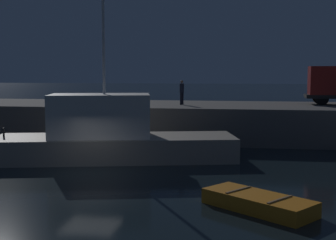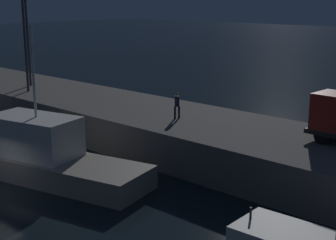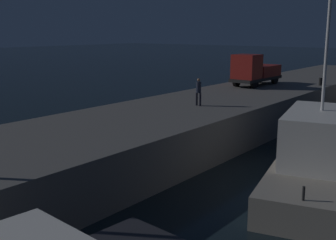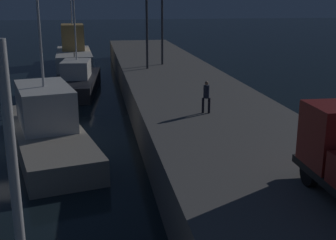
# 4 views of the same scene
# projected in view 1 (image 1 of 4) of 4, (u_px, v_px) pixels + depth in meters

# --- Properties ---
(ground_plane) EXTENTS (320.00, 320.00, 0.00)m
(ground_plane) POSITION_uv_depth(u_px,v_px,m) (90.00, 173.00, 21.43)
(ground_plane) COLOR black
(pier_quay) EXTENTS (79.39, 8.12, 2.38)m
(pier_quay) POSITION_uv_depth(u_px,v_px,m) (146.00, 120.00, 33.60)
(pier_quay) COLOR #5B5956
(pier_quay) RESTS_ON ground
(fishing_boat_orange) EXTENTS (13.07, 6.33, 8.59)m
(fishing_boat_orange) POSITION_uv_depth(u_px,v_px,m) (110.00, 136.00, 24.64)
(fishing_boat_orange) COLOR gray
(fishing_boat_orange) RESTS_ON ground
(dinghy_orange_near) EXTENTS (3.95, 3.55, 0.56)m
(dinghy_orange_near) POSITION_uv_depth(u_px,v_px,m) (258.00, 202.00, 15.75)
(dinghy_orange_near) COLOR orange
(dinghy_orange_near) RESTS_ON ground
(dockworker) EXTENTS (0.37, 0.44, 1.70)m
(dockworker) POSITION_uv_depth(u_px,v_px,m) (182.00, 91.00, 32.30)
(dockworker) COLOR black
(dockworker) RESTS_ON pier_quay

